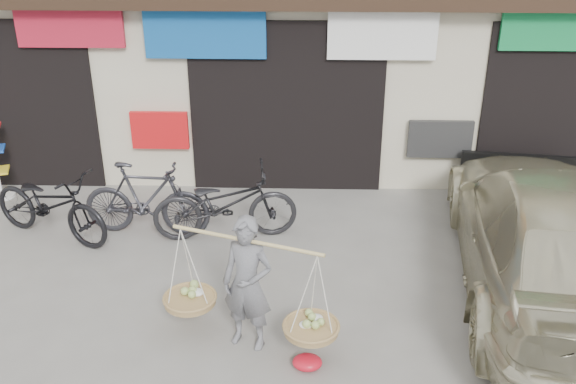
{
  "coord_description": "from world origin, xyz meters",
  "views": [
    {
      "loc": [
        0.31,
        -6.05,
        4.43
      ],
      "look_at": [
        0.1,
        0.9,
        1.14
      ],
      "focal_mm": 40.0,
      "sensor_mm": 36.0,
      "label": 1
    }
  ],
  "objects_px": {
    "bike_2": "(225,204)",
    "suv": "(553,233)",
    "street_vendor": "(248,289)",
    "bike_1": "(146,199)",
    "bike_0": "(50,204)"
  },
  "relations": [
    {
      "from": "bike_2",
      "to": "suv",
      "type": "distance_m",
      "value": 4.2
    },
    {
      "from": "street_vendor",
      "to": "bike_1",
      "type": "height_order",
      "value": "street_vendor"
    },
    {
      "from": "bike_1",
      "to": "bike_2",
      "type": "xyz_separation_m",
      "value": [
        1.11,
        -0.06,
        -0.02
      ]
    },
    {
      "from": "bike_0",
      "to": "bike_2",
      "type": "xyz_separation_m",
      "value": [
        2.41,
        0.08,
        0.01
      ]
    },
    {
      "from": "street_vendor",
      "to": "bike_2",
      "type": "distance_m",
      "value": 2.38
    },
    {
      "from": "street_vendor",
      "to": "bike_0",
      "type": "xyz_separation_m",
      "value": [
        -2.93,
        2.24,
        -0.17
      ]
    },
    {
      "from": "bike_0",
      "to": "suv",
      "type": "xyz_separation_m",
      "value": [
        6.44,
        -1.08,
        0.25
      ]
    },
    {
      "from": "bike_1",
      "to": "bike_2",
      "type": "bearing_deg",
      "value": -88.29
    },
    {
      "from": "street_vendor",
      "to": "suv",
      "type": "bearing_deg",
      "value": 37.6
    },
    {
      "from": "street_vendor",
      "to": "suv",
      "type": "distance_m",
      "value": 3.7
    },
    {
      "from": "bike_0",
      "to": "bike_1",
      "type": "xyz_separation_m",
      "value": [
        1.3,
        0.15,
        0.03
      ]
    },
    {
      "from": "bike_1",
      "to": "suv",
      "type": "distance_m",
      "value": 5.29
    },
    {
      "from": "street_vendor",
      "to": "bike_0",
      "type": "height_order",
      "value": "street_vendor"
    },
    {
      "from": "bike_1",
      "to": "bike_2",
      "type": "height_order",
      "value": "bike_1"
    },
    {
      "from": "street_vendor",
      "to": "bike_0",
      "type": "relative_size",
      "value": 0.96
    }
  ]
}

